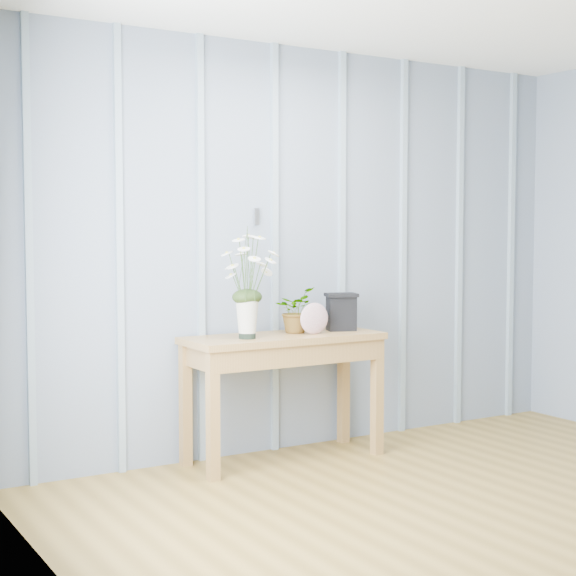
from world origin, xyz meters
TOP-DOWN VIEW (x-y plane):
  - room_shell at (-0.00, 0.92)m, footprint 4.00×4.50m
  - sideboard at (-0.33, 1.99)m, footprint 1.20×0.45m
  - daisy_vase at (-0.60, 1.94)m, footprint 0.44×0.33m
  - spider_plant at (-0.21, 2.06)m, footprint 0.32×0.32m
  - felt_disc_vessel at (-0.16, 1.93)m, footprint 0.19×0.06m
  - carved_box at (0.09, 2.00)m, footprint 0.23×0.20m

SIDE VIEW (x-z plane):
  - sideboard at x=-0.33m, z-range 0.26..1.01m
  - felt_disc_vessel at x=-0.16m, z-range 0.75..0.94m
  - carved_box at x=0.09m, z-range 0.75..0.98m
  - spider_plant at x=-0.21m, z-range 0.75..1.02m
  - daisy_vase at x=-0.60m, z-range 0.83..1.44m
  - room_shell at x=0.00m, z-range 0.74..3.24m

